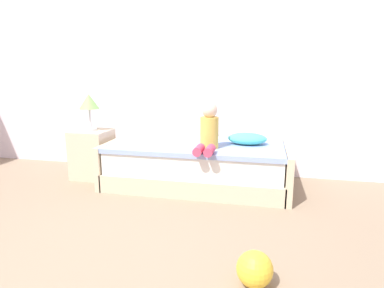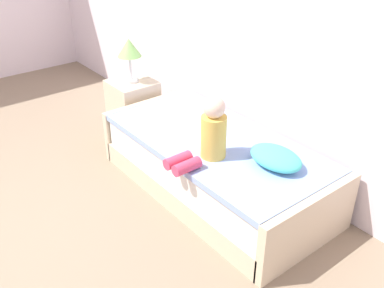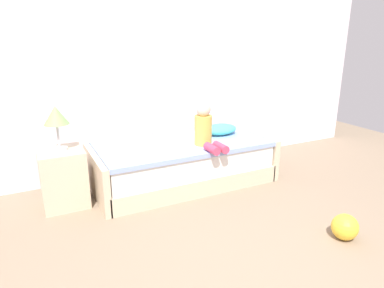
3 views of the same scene
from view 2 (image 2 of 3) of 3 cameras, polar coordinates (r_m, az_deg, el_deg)
wall_rear at (r=3.98m, az=6.26°, el=17.60°), size 7.20×0.10×2.90m
bed at (r=3.77m, az=2.99°, el=-2.85°), size 2.11×1.00×0.50m
nightstand at (r=4.72m, az=-7.66°, el=4.73°), size 0.44×0.44×0.60m
table_lamp at (r=4.49m, az=-8.21°, el=12.10°), size 0.24×0.24×0.45m
child_figure at (r=3.29m, az=2.20°, el=1.26°), size 0.20×0.51×0.50m
pillow at (r=3.33m, az=10.89°, el=-1.76°), size 0.44×0.30×0.13m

